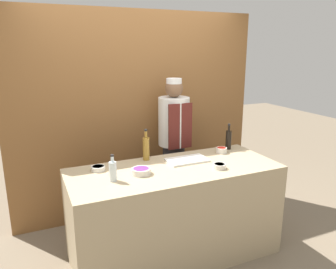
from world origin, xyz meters
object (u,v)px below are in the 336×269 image
object	(u,v)px
chef_center	(174,145)
bottle_soy	(228,139)
cutting_board	(187,160)
sauce_bowl_white	(98,168)
bottle_vinegar	(146,148)
sauce_bowl_purple	(141,171)
sauce_bowl_yellow	(219,166)
sauce_bowl_red	(222,150)
bottle_clear	(113,171)

from	to	relation	value
chef_center	bottle_soy	bearing A→B (deg)	-41.67
cutting_board	bottle_soy	size ratio (longest dim) A/B	1.42
sauce_bowl_white	bottle_vinegar	distance (m)	0.52
bottle_vinegar	chef_center	world-z (taller)	chef_center
sauce_bowl_white	chef_center	xyz separation A→B (m)	(0.98, 0.49, -0.03)
sauce_bowl_purple	sauce_bowl_white	xyz separation A→B (m)	(-0.33, 0.24, -0.01)
bottle_soy	bottle_vinegar	distance (m)	0.95
sauce_bowl_yellow	sauce_bowl_red	bearing A→B (deg)	54.90
sauce_bowl_red	chef_center	xyz separation A→B (m)	(-0.32, 0.50, -0.04)
sauce_bowl_purple	cutting_board	world-z (taller)	sauce_bowl_purple
sauce_bowl_yellow	bottle_clear	xyz separation A→B (m)	(-0.97, 0.11, 0.06)
sauce_bowl_purple	bottle_vinegar	size ratio (longest dim) A/B	0.54
sauce_bowl_red	bottle_clear	xyz separation A→B (m)	(-1.24, -0.28, 0.06)
sauce_bowl_red	sauce_bowl_white	world-z (taller)	sauce_bowl_red
sauce_bowl_red	chef_center	world-z (taller)	chef_center
sauce_bowl_purple	sauce_bowl_white	distance (m)	0.40
sauce_bowl_red	bottle_vinegar	distance (m)	0.82
chef_center	sauce_bowl_purple	bearing A→B (deg)	-131.91
bottle_vinegar	sauce_bowl_purple	bearing A→B (deg)	-117.01
bottle_soy	bottle_clear	distance (m)	1.43
bottle_vinegar	chef_center	size ratio (longest dim) A/B	0.19
cutting_board	bottle_clear	bearing A→B (deg)	-166.36
chef_center	cutting_board	bearing A→B (deg)	-102.41
sauce_bowl_white	bottle_soy	world-z (taller)	bottle_soy
sauce_bowl_white	chef_center	distance (m)	1.10
bottle_soy	bottle_vinegar	size ratio (longest dim) A/B	0.90
sauce_bowl_red	cutting_board	distance (m)	0.46
sauce_bowl_yellow	cutting_board	distance (m)	0.35
bottle_soy	sauce_bowl_white	bearing A→B (deg)	-176.90
sauce_bowl_red	bottle_clear	world-z (taller)	bottle_clear
bottle_soy	chef_center	xyz separation A→B (m)	(-0.46, 0.41, -0.12)
bottle_clear	sauce_bowl_purple	bearing A→B (deg)	11.02
sauce_bowl_red	cutting_board	bearing A→B (deg)	-169.19
sauce_bowl_purple	sauce_bowl_white	bearing A→B (deg)	144.17
sauce_bowl_red	bottle_soy	world-z (taller)	bottle_soy
chef_center	sauce_bowl_white	bearing A→B (deg)	-153.39
bottle_soy	cutting_board	bearing A→B (deg)	-163.60
sauce_bowl_white	bottle_vinegar	xyz separation A→B (m)	(0.50, 0.10, 0.10)
sauce_bowl_yellow	bottle_clear	size ratio (longest dim) A/B	0.51
bottle_vinegar	chef_center	bearing A→B (deg)	39.11
sauce_bowl_purple	chef_center	distance (m)	0.98
sauce_bowl_yellow	cutting_board	bearing A→B (deg)	120.61
sauce_bowl_white	sauce_bowl_yellow	size ratio (longest dim) A/B	1.08
bottle_vinegar	bottle_clear	bearing A→B (deg)	-138.33
bottle_clear	bottle_vinegar	distance (m)	0.58
sauce_bowl_yellow	chef_center	bearing A→B (deg)	93.17
sauce_bowl_purple	cutting_board	size ratio (longest dim) A/B	0.42
sauce_bowl_white	cutting_board	world-z (taller)	sauce_bowl_white
sauce_bowl_red	sauce_bowl_purple	bearing A→B (deg)	-166.95
sauce_bowl_red	chef_center	distance (m)	0.60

